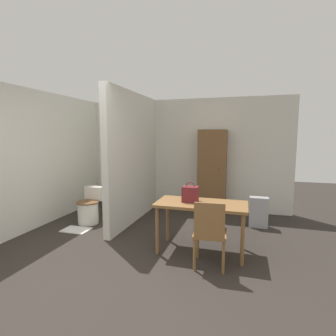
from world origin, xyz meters
name	(u,v)px	position (x,y,z in m)	size (l,w,h in m)	color
ground_plane	(97,285)	(0.00, 0.00, 0.00)	(16.00, 16.00, 0.00)	#2D2823
wall_back	(176,154)	(0.00, 3.48, 1.25)	(5.12, 0.12, 2.50)	silver
wall_left	(46,158)	(-2.12, 1.71, 1.25)	(0.12, 4.42, 2.50)	silver
partition_wall	(134,158)	(-0.54, 2.29, 1.25)	(0.12, 2.26, 2.50)	silver
dining_table	(201,208)	(0.98, 1.19, 0.64)	(1.28, 0.63, 0.73)	brown
wooden_chair	(210,232)	(1.17, 0.74, 0.48)	(0.44, 0.44, 0.88)	brown
toilet	(90,208)	(-1.30, 1.86, 0.28)	(0.41, 0.56, 0.67)	silver
handbag	(190,194)	(0.82, 1.21, 0.84)	(0.22, 0.17, 0.29)	maroon
wooden_cabinet	(212,172)	(0.88, 3.21, 0.90)	(0.59, 0.40, 1.81)	brown
bath_mat	(76,230)	(-1.30, 1.42, 0.01)	(0.48, 0.33, 0.01)	silver
space_heater	(259,212)	(1.83, 2.53, 0.28)	(0.33, 0.18, 0.56)	#9E9EA3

